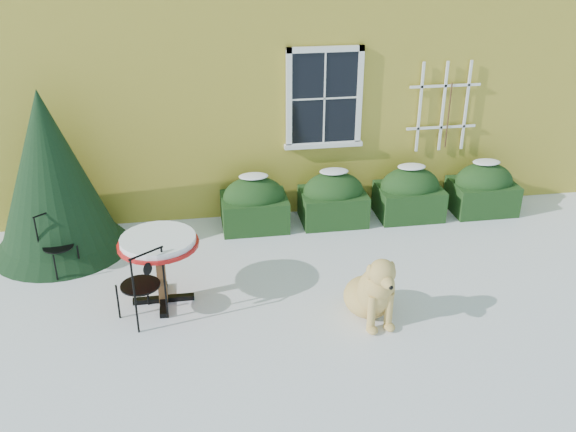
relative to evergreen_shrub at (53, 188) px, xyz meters
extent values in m
plane|color=white|center=(3.28, -2.27, -1.00)|extent=(80.00, 80.00, 0.00)
cube|color=black|center=(4.18, 0.69, 0.98)|extent=(1.05, 0.03, 1.45)
cube|color=white|center=(4.18, 0.68, 1.75)|extent=(1.23, 0.06, 0.09)
cube|color=white|center=(4.18, 0.68, 0.21)|extent=(1.23, 0.06, 0.09)
cube|color=white|center=(3.61, 0.68, 0.98)|extent=(0.09, 0.06, 1.63)
cube|color=white|center=(4.75, 0.68, 0.98)|extent=(0.09, 0.06, 1.63)
cube|color=white|center=(4.18, 0.67, 0.98)|extent=(0.02, 0.02, 1.45)
cube|color=white|center=(4.18, 0.67, 0.98)|extent=(1.05, 0.02, 0.02)
cube|color=white|center=(4.18, 0.68, 0.20)|extent=(1.29, 0.14, 0.07)
cube|color=white|center=(5.78, 0.67, 0.75)|extent=(0.04, 0.03, 1.50)
cube|color=white|center=(6.18, 0.67, 0.75)|extent=(0.04, 0.03, 1.50)
cube|color=white|center=(6.58, 0.67, 0.75)|extent=(0.04, 0.03, 1.50)
cube|color=white|center=(6.18, 0.67, 0.40)|extent=(1.20, 0.03, 0.04)
cube|color=white|center=(6.18, 0.67, 1.10)|extent=(1.20, 0.03, 0.04)
cylinder|color=#472D19|center=(6.28, 0.65, 0.60)|extent=(0.02, 0.02, 1.10)
cube|color=black|center=(2.98, 0.28, -0.73)|extent=(1.05, 0.80, 0.52)
ellipsoid|color=black|center=(2.98, 0.28, -0.47)|extent=(1.00, 0.72, 0.67)
ellipsoid|color=white|center=(2.98, 0.28, -0.11)|extent=(0.47, 0.32, 0.06)
cube|color=black|center=(4.28, 0.28, -0.73)|extent=(1.05, 0.80, 0.52)
ellipsoid|color=black|center=(4.28, 0.28, -0.47)|extent=(1.00, 0.72, 0.67)
ellipsoid|color=white|center=(4.28, 0.28, -0.11)|extent=(0.47, 0.32, 0.06)
cube|color=black|center=(5.58, 0.28, -0.73)|extent=(1.05, 0.80, 0.52)
ellipsoid|color=black|center=(5.58, 0.28, -0.47)|extent=(1.00, 0.72, 0.67)
ellipsoid|color=white|center=(5.58, 0.28, -0.11)|extent=(0.47, 0.32, 0.06)
cube|color=black|center=(6.88, 0.28, -0.73)|extent=(1.05, 0.80, 0.52)
ellipsoid|color=black|center=(6.88, 0.28, -0.47)|extent=(1.00, 0.72, 0.67)
ellipsoid|color=white|center=(6.88, 0.28, -0.11)|extent=(0.47, 0.32, 0.06)
cone|color=black|center=(0.00, 0.00, -0.40)|extent=(2.04, 2.04, 1.18)
cone|color=black|center=(0.00, 0.00, 0.24)|extent=(1.83, 1.83, 2.47)
cube|color=black|center=(1.54, -1.73, -0.96)|extent=(0.80, 0.09, 0.07)
cube|color=black|center=(1.54, -1.73, -0.96)|extent=(0.09, 0.80, 0.07)
cube|color=brown|center=(1.54, -1.73, -0.57)|extent=(0.11, 0.11, 0.86)
cylinder|color=#AF100F|center=(1.54, -1.73, -0.14)|extent=(1.03, 1.03, 0.05)
cylinder|color=white|center=(1.54, -1.73, -0.08)|extent=(0.96, 0.96, 0.08)
cylinder|color=black|center=(1.34, -1.78, -0.75)|extent=(0.03, 0.03, 0.48)
cylinder|color=black|center=(1.00, -2.03, -0.75)|extent=(0.03, 0.03, 0.48)
cylinder|color=black|center=(1.60, -2.13, -0.75)|extent=(0.03, 0.03, 0.48)
cylinder|color=black|center=(1.25, -2.38, -0.75)|extent=(0.03, 0.03, 0.48)
cylinder|color=black|center=(1.30, -2.08, -0.51)|extent=(0.49, 0.49, 0.02)
cylinder|color=black|center=(1.60, -2.13, -0.24)|extent=(0.03, 0.03, 0.54)
cylinder|color=black|center=(1.25, -2.38, -0.24)|extent=(0.03, 0.03, 0.54)
cylinder|color=black|center=(1.42, -2.26, 0.03)|extent=(0.40, 0.30, 0.03)
ellipsoid|color=black|center=(1.42, -2.26, -0.19)|extent=(0.12, 0.10, 0.17)
cylinder|color=black|center=(0.07, -0.99, -0.79)|extent=(0.02, 0.02, 0.41)
cylinder|color=black|center=(0.35, -0.75, -0.79)|extent=(0.02, 0.02, 0.41)
cylinder|color=black|center=(-0.16, -0.70, -0.79)|extent=(0.02, 0.02, 0.41)
cylinder|color=black|center=(0.12, -0.47, -0.79)|extent=(0.02, 0.02, 0.41)
cylinder|color=black|center=(0.10, -0.73, -0.58)|extent=(0.42, 0.42, 0.02)
cylinder|color=black|center=(-0.16, -0.70, -0.35)|extent=(0.02, 0.02, 0.46)
cylinder|color=black|center=(0.12, -0.47, -0.35)|extent=(0.02, 0.02, 0.46)
cylinder|color=black|center=(-0.02, -0.59, -0.12)|extent=(0.33, 0.27, 0.02)
ellipsoid|color=black|center=(-0.02, -0.59, -0.31)|extent=(0.10, 0.09, 0.14)
ellipsoid|color=#DEB863|center=(4.13, -2.40, -0.77)|extent=(0.69, 0.75, 0.50)
ellipsoid|color=#DEB863|center=(4.16, -2.63, -0.54)|extent=(0.52, 0.48, 0.62)
sphere|color=#DEB863|center=(4.16, -2.70, -0.40)|extent=(0.39, 0.39, 0.39)
cylinder|color=#DEB863|center=(4.06, -2.80, -0.75)|extent=(0.10, 0.10, 0.50)
cylinder|color=#DEB863|center=(4.29, -2.77, -0.75)|extent=(0.10, 0.10, 0.50)
ellipsoid|color=#DEB863|center=(4.07, -2.86, -0.95)|extent=(0.14, 0.18, 0.08)
ellipsoid|color=#DEB863|center=(4.29, -2.83, -0.95)|extent=(0.14, 0.18, 0.08)
cylinder|color=#DEB863|center=(4.17, -2.71, -0.34)|extent=(0.26, 0.31, 0.27)
sphere|color=#DEB863|center=(4.17, -2.76, -0.20)|extent=(0.33, 0.33, 0.33)
ellipsoid|color=#DEB863|center=(4.19, -2.91, -0.25)|extent=(0.18, 0.27, 0.14)
sphere|color=black|center=(4.20, -3.02, -0.25)|extent=(0.06, 0.06, 0.06)
ellipsoid|color=#DEB863|center=(4.03, -2.73, -0.20)|extent=(0.09, 0.12, 0.21)
ellipsoid|color=#DEB863|center=(4.31, -2.70, -0.20)|extent=(0.09, 0.12, 0.21)
cylinder|color=#DEB863|center=(4.30, -2.13, -0.93)|extent=(0.31, 0.37, 0.09)
camera|label=1|loc=(2.02, -9.06, 3.70)|focal=40.00mm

